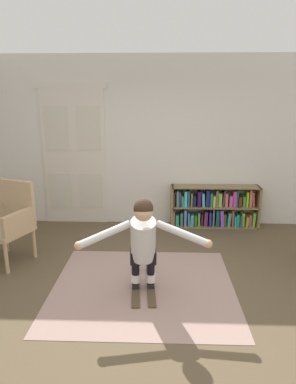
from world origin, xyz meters
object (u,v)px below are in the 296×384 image
(wicker_chair, at_px, (8,220))
(skis_pair, at_px, (143,284))
(person_skier, at_px, (143,239))
(bookshelf, at_px, (214,208))

(wicker_chair, height_order, skis_pair, wicker_chair)
(wicker_chair, height_order, person_skier, person_skier)
(person_skier, bearing_deg, wicker_chair, 156.13)
(bookshelf, xyz_separation_m, wicker_chair, (-3.02, -1.43, 0.24))
(bookshelf, relative_size, skis_pair, 1.64)
(skis_pair, distance_m, person_skier, 0.69)
(bookshelf, distance_m, wicker_chair, 3.35)
(wicker_chair, distance_m, skis_pair, 2.07)
(wicker_chair, bearing_deg, bookshelf, 25.35)
(bookshelf, height_order, skis_pair, bookshelf)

